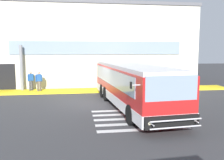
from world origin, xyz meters
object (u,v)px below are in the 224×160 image
object	(u,v)px
entry_support_column	(22,68)
passenger_near_column	(31,80)
bus_main_foreground	(132,86)
passenger_by_doorway	(39,80)

from	to	relation	value
entry_support_column	passenger_near_column	bearing A→B (deg)	-24.26
bus_main_foreground	passenger_by_doorway	bearing A→B (deg)	136.81
bus_main_foreground	passenger_by_doorway	xyz separation A→B (m)	(-6.59, 6.19, -0.22)
passenger_by_doorway	passenger_near_column	bearing A→B (deg)	149.81
entry_support_column	passenger_by_doorway	size ratio (longest dim) A/B	2.31
entry_support_column	bus_main_foreground	size ratio (longest dim) A/B	0.34
entry_support_column	passenger_by_doorway	xyz separation A→B (m)	(1.52, -0.78, -0.97)
entry_support_column	bus_main_foreground	distance (m)	10.72
passenger_near_column	passenger_by_doorway	xyz separation A→B (m)	(0.72, -0.42, 0.03)
passenger_near_column	entry_support_column	bearing A→B (deg)	155.74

